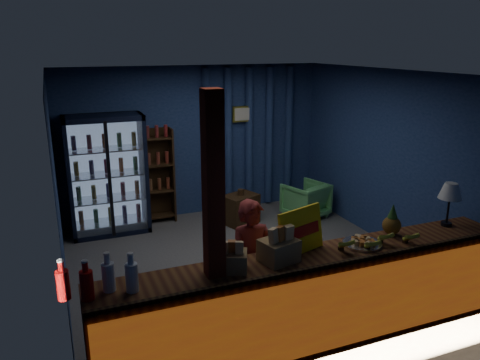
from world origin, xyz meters
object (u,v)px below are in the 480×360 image
object	(u,v)px
green_chair	(306,200)
pastry_tray	(362,243)
shopkeeper	(252,264)
table_lamp	(450,193)

from	to	relation	value
green_chair	pastry_tray	distance (m)	3.40
shopkeeper	pastry_tray	bearing A→B (deg)	-22.60
pastry_tray	green_chair	bearing A→B (deg)	69.92
shopkeeper	table_lamp	size ratio (longest dim) A/B	2.80
green_chair	pastry_tray	bearing A→B (deg)	51.80
green_chair	table_lamp	distance (m)	3.23
green_chair	table_lamp	size ratio (longest dim) A/B	1.34
shopkeeper	green_chair	xyz separation A→B (m)	(2.18, 2.68, -0.40)
shopkeeper	green_chair	distance (m)	3.48
shopkeeper	green_chair	size ratio (longest dim) A/B	2.09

